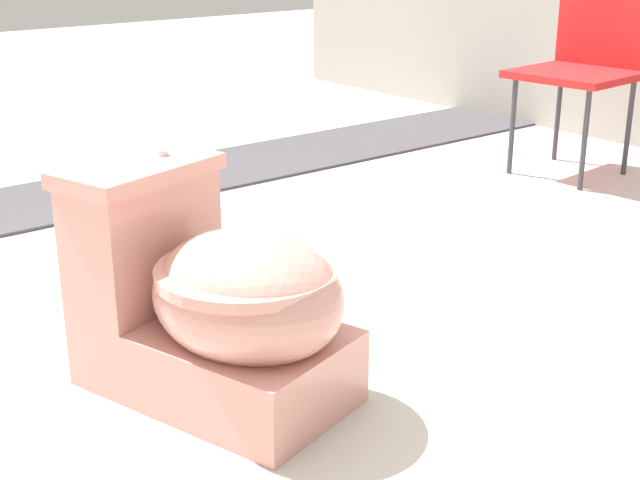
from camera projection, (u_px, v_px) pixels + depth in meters
The scene contains 4 objects.
ground_plane at pixel (138, 366), 2.14m from camera, with size 14.00×14.00×0.00m, color beige.
gravel_strip at pixel (84, 195), 3.46m from camera, with size 0.56×8.00×0.01m, color #423F44.
toilet at pixel (215, 303), 1.95m from camera, with size 0.71×0.53×0.52m.
folding_chair_left at pixel (591, 49), 3.67m from camera, with size 0.47×0.47×0.83m.
Camera 1 is at (1.77, -0.85, 1.01)m, focal length 50.00 mm.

